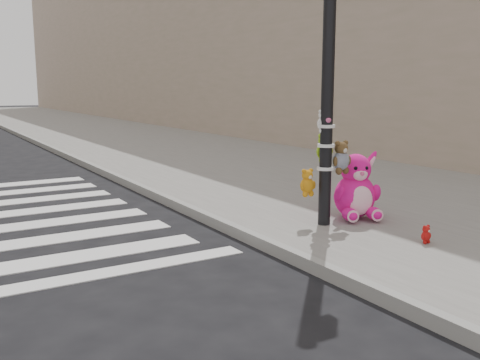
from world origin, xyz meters
TOP-DOWN VIEW (x-y plane):
  - ground at (0.00, 0.00)m, footprint 120.00×120.00m
  - sidewalk_near at (5.00, 10.00)m, footprint 7.00×80.00m
  - curb_edge at (1.55, 10.00)m, footprint 0.12×80.00m
  - bld_near at (10.50, 20.00)m, footprint 5.00×60.00m
  - signal_pole at (2.62, 1.81)m, footprint 0.70×0.49m
  - pink_bunny at (3.19, 1.84)m, footprint 0.78×0.84m
  - red_teddy at (3.04, 0.50)m, footprint 0.16×0.11m

SIDE VIEW (x-z plane):
  - ground at x=0.00m, z-range 0.00..0.00m
  - sidewalk_near at x=5.00m, z-range 0.00..0.14m
  - curb_edge at x=1.55m, z-range -0.01..0.15m
  - red_teddy at x=3.04m, z-range 0.14..0.36m
  - pink_bunny at x=3.19m, z-range 0.05..1.00m
  - signal_pole at x=2.62m, z-range -0.24..3.76m
  - bld_near at x=10.50m, z-range 0.00..10.00m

